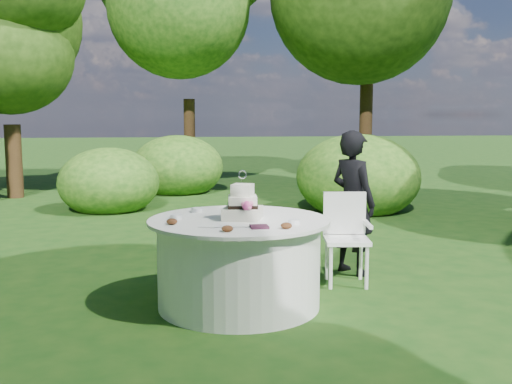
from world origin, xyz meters
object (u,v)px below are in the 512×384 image
Objects in this scene: napkins at (259,227)px; chair at (346,231)px; guest at (353,203)px; table at (239,262)px; cake at (243,206)px.

napkins is 0.16× the size of chair.
chair is (-0.17, -0.32, -0.23)m from guest.
napkins is at bearing -75.16° from table.
guest is at bearing 61.97° from chair.
table is at bearing 94.58° from guest.
guest is 1.58m from cake.
cake is at bearing -150.97° from chair.
chair is (1.13, 0.59, 0.13)m from table.
table is at bearing 149.49° from cake.
cake is (-0.08, 0.41, 0.10)m from napkins.
napkins is 0.43m from cake.
table is 0.50m from cake.
guest is (1.19, 1.34, -0.03)m from napkins.
table is 1.75× the size of chair.
table is 1.29m from chair.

